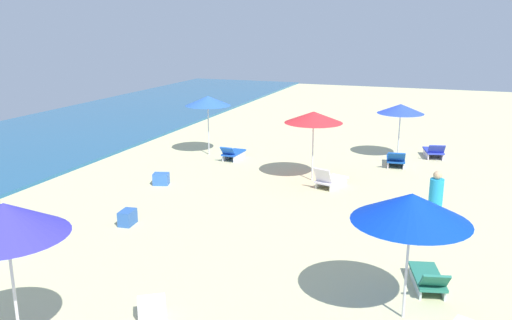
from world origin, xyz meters
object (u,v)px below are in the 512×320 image
(umbrella_4, at_px, (411,208))
(beachgoer_4, at_px, (435,200))
(umbrella_2, at_px, (5,220))
(cooler_box_2, at_px, (152,308))
(lounge_chair_4_0, at_px, (428,279))
(lounge_chair_0_0, at_px, (396,159))
(umbrella_1, at_px, (314,117))
(cooler_box_0, at_px, (161,179))
(cooler_box_1, at_px, (128,217))
(lounge_chair_0_1, at_px, (434,151))
(lounge_chair_1_0, at_px, (330,180))
(umbrella_3, at_px, (208,101))
(lounge_chair_3_0, at_px, (233,153))
(umbrella_0, at_px, (401,109))

(umbrella_4, height_order, beachgoer_4, umbrella_4)
(umbrella_2, relative_size, cooler_box_2, 5.35)
(lounge_chair_4_0, bearing_deg, lounge_chair_0_0, -94.71)
(umbrella_1, xyz_separation_m, cooler_box_0, (-2.30, 4.72, -2.05))
(beachgoer_4, height_order, cooler_box_1, beachgoer_4)
(lounge_chair_0_1, distance_m, beachgoer_4, 7.78)
(umbrella_4, relative_size, cooler_box_1, 4.57)
(lounge_chair_0_0, relative_size, lounge_chair_1_0, 1.05)
(lounge_chair_1_0, bearing_deg, umbrella_3, -7.05)
(lounge_chair_0_0, relative_size, lounge_chair_3_0, 1.11)
(umbrella_3, height_order, umbrella_4, umbrella_3)
(umbrella_3, height_order, beachgoer_4, umbrella_3)
(lounge_chair_0_1, height_order, cooler_box_1, lounge_chair_0_1)
(lounge_chair_4_0, bearing_deg, cooler_box_1, -21.44)
(lounge_chair_0_1, relative_size, umbrella_2, 0.52)
(umbrella_4, bearing_deg, umbrella_3, 40.70)
(umbrella_0, relative_size, beachgoer_4, 1.46)
(cooler_box_1, bearing_deg, lounge_chair_1_0, 132.99)
(lounge_chair_0_0, relative_size, umbrella_1, 0.63)
(umbrella_1, relative_size, umbrella_2, 0.89)
(beachgoer_4, relative_size, cooler_box_1, 2.83)
(lounge_chair_1_0, bearing_deg, umbrella_1, -19.94)
(umbrella_2, xyz_separation_m, beachgoer_4, (8.81, -6.06, -1.80))
(lounge_chair_0_0, distance_m, cooler_box_1, 10.82)
(lounge_chair_1_0, xyz_separation_m, lounge_chair_3_0, (2.29, 4.49, 0.00))
(umbrella_1, height_order, lounge_chair_4_0, umbrella_1)
(lounge_chair_4_0, bearing_deg, umbrella_4, 59.01)
(umbrella_0, relative_size, umbrella_4, 0.91)
(lounge_chair_0_1, xyz_separation_m, lounge_chair_3_0, (-3.16, 7.61, -0.00))
(lounge_chair_0_0, relative_size, umbrella_4, 0.63)
(umbrella_0, xyz_separation_m, lounge_chair_3_0, (-2.63, 6.22, -1.77))
(umbrella_0, distance_m, lounge_chair_3_0, 6.98)
(umbrella_3, height_order, cooler_box_2, umbrella_3)
(umbrella_1, bearing_deg, lounge_chair_4_0, -148.25)
(umbrella_1, bearing_deg, cooler_box_1, 147.84)
(umbrella_2, bearing_deg, umbrella_0, -15.20)
(umbrella_4, bearing_deg, lounge_chair_0_0, 6.66)
(lounge_chair_3_0, bearing_deg, beachgoer_4, 152.16)
(beachgoer_4, bearing_deg, umbrella_2, 163.98)
(umbrella_0, distance_m, lounge_chair_4_0, 11.44)
(lounge_chair_4_0, bearing_deg, umbrella_1, -72.69)
(umbrella_3, bearing_deg, umbrella_0, -74.20)
(lounge_chair_0_0, relative_size, cooler_box_0, 2.98)
(umbrella_3, bearing_deg, umbrella_2, -167.18)
(lounge_chair_0_0, relative_size, cooler_box_1, 2.87)
(umbrella_4, height_order, cooler_box_0, umbrella_4)
(umbrella_0, bearing_deg, cooler_box_0, 132.38)
(lounge_chair_0_0, bearing_deg, beachgoer_4, 98.51)
(cooler_box_0, bearing_deg, lounge_chair_1_0, 0.09)
(lounge_chair_0_1, relative_size, cooler_box_2, 2.78)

